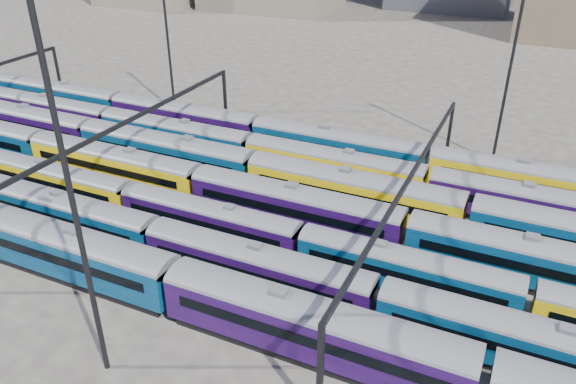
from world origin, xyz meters
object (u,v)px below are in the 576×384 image
at_px(mast_2, 70,190).
at_px(rake_2, 301,239).
at_px(rake_0, 312,323).
at_px(rake_1, 257,263).

bearing_deg(mast_2, rake_2, 67.06).
height_order(rake_0, rake_2, rake_0).
xyz_separation_m(rake_0, rake_2, (-5.26, 10.00, -0.56)).
height_order(rake_1, mast_2, mast_2).
bearing_deg(rake_0, mast_2, -150.66).
relative_size(rake_0, rake_2, 1.02).
distance_m(rake_0, mast_2, 18.04).
distance_m(rake_1, rake_2, 5.28).
relative_size(rake_1, mast_2, 5.52).
height_order(rake_2, mast_2, mast_2).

